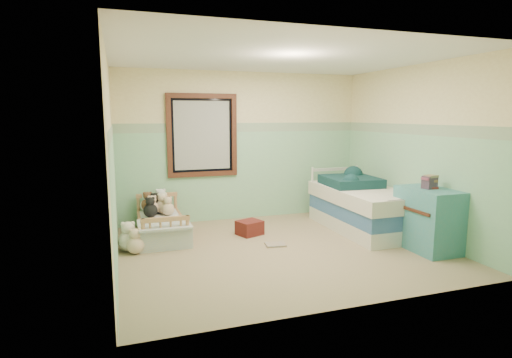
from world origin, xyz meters
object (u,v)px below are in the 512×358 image
object	(u,v)px
plush_floor_cream	(129,241)
plush_floor_tan	(135,245)
twin_bed_frame	(362,223)
toddler_bed_frame	(162,232)
red_pillow	(250,228)
dresser	(428,219)
floor_book	(276,244)

from	to	relation	value
plush_floor_cream	plush_floor_tan	world-z (taller)	plush_floor_cream
plush_floor_tan	twin_bed_frame	size ratio (longest dim) A/B	0.12
toddler_bed_frame	red_pillow	size ratio (longest dim) A/B	3.76
toddler_bed_frame	plush_floor_tan	world-z (taller)	plush_floor_tan
plush_floor_cream	red_pillow	bearing A→B (deg)	7.07
toddler_bed_frame	dresser	xyz separation A→B (m)	(3.31, -1.69, 0.33)
red_pillow	floor_book	xyz separation A→B (m)	(0.18, -0.61, -0.09)
toddler_bed_frame	twin_bed_frame	world-z (taller)	twin_bed_frame
dresser	red_pillow	distance (m)	2.49
red_pillow	plush_floor_tan	bearing A→B (deg)	-167.93
twin_bed_frame	floor_book	bearing A→B (deg)	-169.08
twin_bed_frame	floor_book	size ratio (longest dim) A/B	6.76
dresser	floor_book	xyz separation A→B (m)	(-1.85, 0.80, -0.40)
toddler_bed_frame	floor_book	distance (m)	1.71
plush_floor_cream	dresser	distance (m)	3.97
plush_floor_cream	twin_bed_frame	distance (m)	3.50
plush_floor_cream	dresser	xyz separation A→B (m)	(3.78, -1.19, 0.28)
toddler_bed_frame	plush_floor_cream	bearing A→B (deg)	-133.65
dresser	twin_bed_frame	bearing A→B (deg)	104.39
twin_bed_frame	toddler_bed_frame	bearing A→B (deg)	168.98
dresser	red_pillow	xyz separation A→B (m)	(-2.04, 1.41, -0.31)
dresser	floor_book	world-z (taller)	dresser
plush_floor_cream	plush_floor_tan	xyz separation A→B (m)	(0.08, -0.14, -0.02)
toddler_bed_frame	dresser	world-z (taller)	dresser
plush_floor_tan	dresser	world-z (taller)	dresser
plush_floor_tan	dresser	xyz separation A→B (m)	(3.70, -1.05, 0.30)
plush_floor_cream	dresser	world-z (taller)	dresser
toddler_bed_frame	floor_book	size ratio (longest dim) A/B	4.66
twin_bed_frame	red_pillow	size ratio (longest dim) A/B	5.46
plush_floor_cream	twin_bed_frame	xyz separation A→B (m)	(3.50, -0.09, -0.03)
red_pillow	plush_floor_cream	bearing A→B (deg)	-172.93
toddler_bed_frame	dresser	bearing A→B (deg)	-27.06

